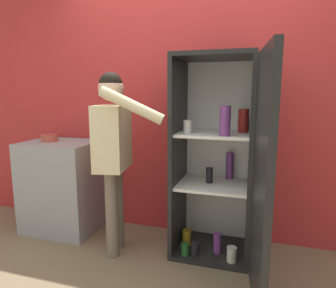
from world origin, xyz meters
The scene contains 6 objects.
ground_plane centered at (0.00, 0.00, 0.00)m, with size 12.00×12.00×0.00m, color #7A664C.
wall_back centered at (0.00, 0.98, 1.27)m, with size 7.00×0.06×2.55m.
refrigerator centered at (0.40, 0.54, 0.85)m, with size 0.78×1.23×1.72m.
person centered at (-0.51, 0.38, 1.00)m, with size 0.67×0.55×1.58m.
counter centered at (-1.25, 0.65, 0.46)m, with size 0.72×0.57×0.92m.
bowl centered at (-1.36, 0.64, 0.96)m, with size 0.16×0.16×0.07m.
Camera 1 is at (0.66, -1.88, 1.41)m, focal length 32.00 mm.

